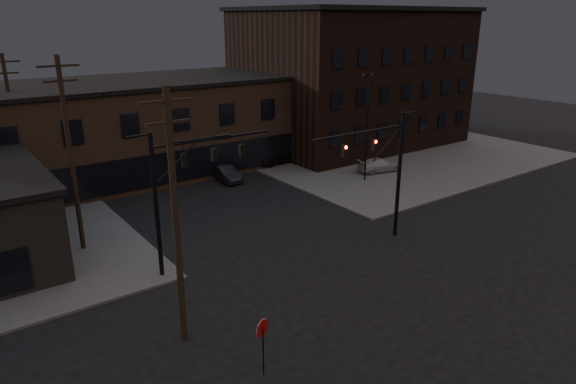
# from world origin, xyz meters

# --- Properties ---
(ground) EXTENTS (140.00, 140.00, 0.00)m
(ground) POSITION_xyz_m (0.00, 0.00, 0.00)
(ground) COLOR black
(ground) RESTS_ON ground
(sidewalk_ne) EXTENTS (30.00, 30.00, 0.15)m
(sidewalk_ne) POSITION_xyz_m (22.00, 22.00, 0.07)
(sidewalk_ne) COLOR #474744
(sidewalk_ne) RESTS_ON ground
(building_row) EXTENTS (40.00, 12.00, 8.00)m
(building_row) POSITION_xyz_m (0.00, 28.00, 4.00)
(building_row) COLOR brown
(building_row) RESTS_ON ground
(building_right) EXTENTS (22.00, 16.00, 14.00)m
(building_right) POSITION_xyz_m (22.00, 26.00, 7.00)
(building_right) COLOR black
(building_right) RESTS_ON ground
(traffic_signal_near) EXTENTS (7.12, 0.24, 8.00)m
(traffic_signal_near) POSITION_xyz_m (5.36, 4.50, 4.93)
(traffic_signal_near) COLOR black
(traffic_signal_near) RESTS_ON ground
(traffic_signal_far) EXTENTS (7.12, 0.24, 8.00)m
(traffic_signal_far) POSITION_xyz_m (-6.72, 8.00, 5.01)
(traffic_signal_far) COLOR black
(traffic_signal_far) RESTS_ON ground
(stop_sign) EXTENTS (0.72, 0.33, 2.48)m
(stop_sign) POSITION_xyz_m (-8.00, -1.99, 1.84)
(stop_sign) COLOR black
(stop_sign) RESTS_ON ground
(utility_pole_near) EXTENTS (3.70, 0.28, 11.00)m
(utility_pole_near) POSITION_xyz_m (-9.43, 2.00, 5.87)
(utility_pole_near) COLOR black
(utility_pole_near) RESTS_ON ground
(utility_pole_mid) EXTENTS (3.70, 0.28, 11.50)m
(utility_pole_mid) POSITION_xyz_m (-10.44, 14.00, 6.13)
(utility_pole_mid) COLOR black
(utility_pole_mid) RESTS_ON ground
(utility_pole_far) EXTENTS (2.20, 0.28, 11.00)m
(utility_pole_far) POSITION_xyz_m (-11.50, 26.00, 5.78)
(utility_pole_far) COLOR black
(utility_pole_far) RESTS_ON ground
(lot_light_a) EXTENTS (1.50, 0.28, 9.14)m
(lot_light_a) POSITION_xyz_m (13.00, 14.00, 5.51)
(lot_light_a) COLOR black
(lot_light_a) RESTS_ON ground
(lot_light_b) EXTENTS (1.50, 0.28, 9.14)m
(lot_light_b) POSITION_xyz_m (19.00, 19.00, 5.51)
(lot_light_b) COLOR black
(lot_light_b) RESTS_ON ground
(parked_car_lot_a) EXTENTS (4.48, 1.94, 1.50)m
(parked_car_lot_a) POSITION_xyz_m (9.71, 22.63, 0.90)
(parked_car_lot_a) COLOR black
(parked_car_lot_a) RESTS_ON sidewalk_ne
(parked_car_lot_b) EXTENTS (4.39, 2.48, 1.20)m
(parked_car_lot_b) POSITION_xyz_m (15.82, 15.02, 0.75)
(parked_car_lot_b) COLOR #A8A8AA
(parked_car_lot_b) RESTS_ON sidewalk_ne
(car_crossing) EXTENTS (1.61, 4.09, 1.32)m
(car_crossing) POSITION_xyz_m (3.42, 21.22, 0.66)
(car_crossing) COLOR black
(car_crossing) RESTS_ON ground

